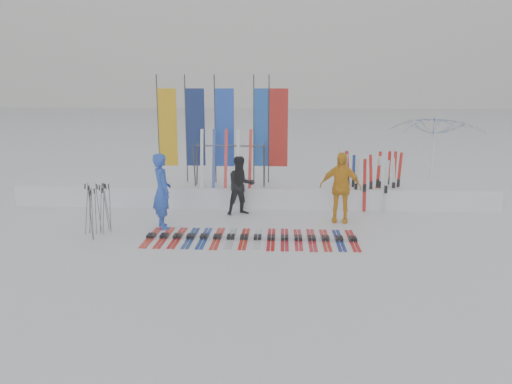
# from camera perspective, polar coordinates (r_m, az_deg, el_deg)

# --- Properties ---
(ground) EXTENTS (120.00, 120.00, 0.00)m
(ground) POSITION_cam_1_polar(r_m,az_deg,el_deg) (10.72, -1.53, -7.07)
(ground) COLOR white
(ground) RESTS_ON ground
(snow_bank) EXTENTS (14.00, 1.60, 0.60)m
(snow_bank) POSITION_cam_1_polar(r_m,az_deg,el_deg) (15.05, -0.16, -0.13)
(snow_bank) COLOR white
(snow_bank) RESTS_ON ground
(person_blue) EXTENTS (0.72, 0.82, 1.89)m
(person_blue) POSITION_cam_1_polar(r_m,az_deg,el_deg) (12.55, -10.70, 0.10)
(person_blue) COLOR blue
(person_blue) RESTS_ON ground
(person_black) EXTENTS (0.96, 0.86, 1.62)m
(person_black) POSITION_cam_1_polar(r_m,az_deg,el_deg) (13.65, -1.75, 0.73)
(person_black) COLOR black
(person_black) RESTS_ON ground
(person_yellow) EXTENTS (1.13, 0.60, 1.83)m
(person_yellow) POSITION_cam_1_polar(r_m,az_deg,el_deg) (13.10, 9.61, 0.53)
(person_yellow) COLOR orange
(person_yellow) RESTS_ON ground
(tent_canopy) EXTENTS (3.74, 3.78, 2.64)m
(tent_canopy) POSITION_cam_1_polar(r_m,az_deg,el_deg) (16.26, 19.68, 3.73)
(tent_canopy) COLOR white
(tent_canopy) RESTS_ON ground
(ski_row) EXTENTS (4.88, 1.69, 0.07)m
(ski_row) POSITION_cam_1_polar(r_m,az_deg,el_deg) (11.67, -0.55, -5.24)
(ski_row) COLOR red
(ski_row) RESTS_ON ground
(pole_cluster) EXTENTS (0.59, 0.82, 1.25)m
(pole_cluster) POSITION_cam_1_polar(r_m,az_deg,el_deg) (12.49, -17.64, -1.96)
(pole_cluster) COLOR #595B60
(pole_cluster) RESTS_ON ground
(feather_flags) EXTENTS (3.90, 0.13, 3.20)m
(feather_flags) POSITION_cam_1_polar(r_m,az_deg,el_deg) (15.00, -3.58, 7.32)
(feather_flags) COLOR #383A3F
(feather_flags) RESTS_ON ground
(ski_rack) EXTENTS (2.04, 0.80, 1.23)m
(ski_rack) POSITION_cam_1_polar(r_m,az_deg,el_deg) (14.52, -3.01, 3.73)
(ski_rack) COLOR #383A3F
(ski_rack) RESTS_ON ground
(upright_skis) EXTENTS (1.74, 1.15, 1.67)m
(upright_skis) POSITION_cam_1_polar(r_m,az_deg,el_deg) (14.79, 12.61, 1.26)
(upright_skis) COLOR silver
(upright_skis) RESTS_ON ground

